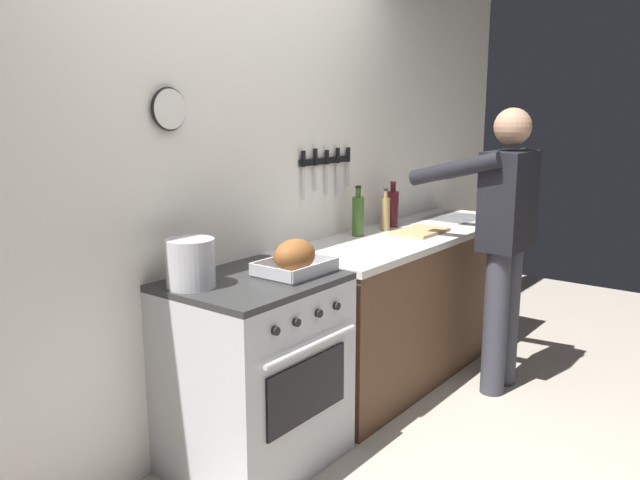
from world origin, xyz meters
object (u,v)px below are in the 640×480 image
roasting_pan (295,259)px  bottle_olive_oil (358,215)px  stove (255,372)px  bottle_wine_red (393,208)px  person_cook (503,232)px  cutting_board (420,231)px  bottle_vinegar (385,213)px  stock_pot (191,263)px

roasting_pan → bottle_olive_oil: bearing=16.7°
stove → bottle_olive_oil: bottle_olive_oil is taller
bottle_olive_oil → bottle_wine_red: bearing=-0.4°
person_cook → cutting_board: bearing=1.9°
cutting_board → bottle_vinegar: size_ratio=1.35×
stock_pot → bottle_vinegar: bearing=1.0°
person_cook → bottle_olive_oil: bearing=20.7°
bottle_wine_red → person_cook: bearing=-91.4°
person_cook → roasting_pan: person_cook is taller
stock_pot → cutting_board: bearing=-6.3°
person_cook → bottle_wine_red: size_ratio=5.63×
stove → bottle_wine_red: 1.63m
person_cook → bottle_vinegar: 0.73m
stove → roasting_pan: 0.56m
stove → bottle_olive_oil: 1.27m
stock_pot → bottle_olive_oil: size_ratio=0.70×
roasting_pan → bottle_olive_oil: size_ratio=1.16×
person_cook → cutting_board: size_ratio=4.61×
bottle_vinegar → bottle_wine_red: (0.15, 0.04, 0.01)m
roasting_pan → bottle_vinegar: (1.19, 0.24, 0.04)m
bottle_vinegar → bottle_wine_red: bottle_wine_red is taller
bottle_vinegar → bottle_olive_oil: bottle_olive_oil is taller
stock_pot → person_cook: bearing=-21.4°
bottle_wine_red → roasting_pan: bearing=-168.2°
person_cook → stove: bearing=63.2°
stock_pot → bottle_olive_oil: bearing=2.8°
roasting_pan → cutting_board: roasting_pan is taller
bottle_olive_oil → bottle_wine_red: 0.40m
bottle_olive_oil → bottle_wine_red: size_ratio=1.03×
roasting_pan → bottle_wine_red: (1.33, 0.28, 0.05)m
person_cook → cutting_board: person_cook is taller
stock_pot → cutting_board: 1.70m
roasting_pan → cutting_board: (1.25, 0.03, -0.06)m
stock_pot → bottle_vinegar: bottle_vinegar is taller
stock_pot → bottle_wine_red: bearing=2.1°
person_cook → roasting_pan: (-1.32, 0.47, 0.02)m
stove → bottle_vinegar: 1.48m
stock_pot → bottle_wine_red: (1.78, 0.06, 0.02)m
stock_pot → bottle_wine_red: 1.78m
person_cook → stock_pot: bearing=62.8°
stove → bottle_wine_red: bearing=6.8°
cutting_board → person_cook: bearing=-82.3°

